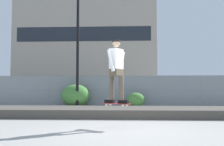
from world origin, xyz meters
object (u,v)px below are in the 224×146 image
Objects in this scene: street_lamp at (78,31)px; parked_car_near at (94,92)px; shrub_left at (75,95)px; skater at (116,67)px; shrub_center at (136,100)px; parked_car_mid at (180,92)px; skateboard at (116,104)px.

parked_car_near is (0.48, 4.05, -3.53)m from street_lamp.
shrub_left is at bearing -101.03° from parked_car_near.
shrub_left is (-0.68, -3.51, -0.19)m from parked_car_near.
shrub_center is (0.88, 8.08, -1.21)m from skater.
shrub_center is at bearing -52.39° from parked_car_near.
street_lamp is 1.59× the size of parked_car_mid.
skater is 12.28m from parked_car_mid.
shrub_center is at bearing 83.78° from skateboard.
skater is at bearing 116.57° from skateboard.
shrub_center is at bearing -133.59° from parked_car_mid.
street_lamp is at bearing 107.62° from skater.
skater reaches higher than shrub_center.
parked_car_mid reaches higher than shrub_center.
parked_car_mid is at bearing -2.47° from parked_car_near.
parked_car_mid reaches higher than shrub_left.
shrub_left is at bearing 176.68° from shrub_center.
street_lamp reaches higher than shrub_left.
street_lamp is 8.40m from parked_car_mid.
shrub_center is (2.86, -3.72, -0.43)m from parked_car_near.
parked_car_mid is at bearing 70.14° from skateboard.
skater is 1.01× the size of shrub_left.
street_lamp is 3.76m from shrub_left.
parked_car_near is (-1.98, 11.79, 0.20)m from skateboard.
parked_car_mid is at bearing 25.41° from shrub_left.
skateboard is 0.46× the size of skater.
shrub_center is (3.55, -0.21, -0.24)m from shrub_left.
parked_car_near is 6.15m from parked_car_mid.
skater reaches higher than shrub_left.
parked_car_near is at bearing 99.54° from skateboard.
skater is at bearing -96.22° from shrub_center.
parked_car_mid is at bearing 29.74° from street_lamp.
shrub_left is 3.56m from shrub_center.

